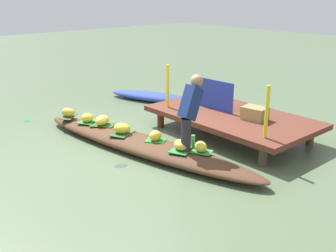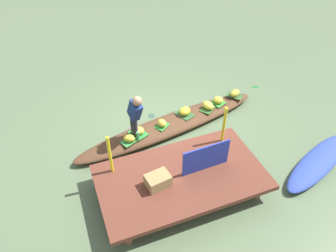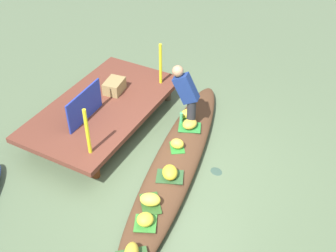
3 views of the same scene
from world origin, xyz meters
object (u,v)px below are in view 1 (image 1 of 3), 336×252
Objects in this scene: moored_boat at (152,97)px; banana_bunch_6 at (87,118)px; banana_bunch_5 at (155,136)px; vendor_boat at (141,144)px; market_banner at (213,94)px; banana_bunch_1 at (122,128)px; banana_bunch_4 at (68,112)px; banana_bunch_2 at (102,120)px; vendor_person at (190,109)px; banana_bunch_3 at (201,147)px; produce_crate at (255,113)px; water_bottle at (193,141)px; banana_bunch_0 at (182,145)px.

banana_bunch_6 reaches higher than moored_boat.
banana_bunch_5 and banana_bunch_6 have the same top height.
market_banner is at bearing 79.57° from vendor_boat.
moored_boat is at bearing 167.62° from market_banner.
banana_bunch_5 is at bearing 17.73° from banana_bunch_1.
banana_bunch_6 is at bearing 11.90° from banana_bunch_4.
vendor_boat is 1.08m from banana_bunch_2.
banana_bunch_1 is at bearing -174.24° from vendor_boat.
market_banner reaches higher than moored_boat.
banana_bunch_6 is at bearing -168.26° from banana_bunch_5.
vendor_person is at bearing 6.22° from vendor_boat.
produce_crate is (-0.13, 1.54, 0.22)m from banana_bunch_3.
produce_crate is at bearing 41.40° from banana_bunch_6.
banana_bunch_2 is at bearing -179.20° from banana_bunch_1.
vendor_boat is at bearing -118.20° from produce_crate.
banana_bunch_5 is 0.96× the size of banana_bunch_6.
banana_bunch_1 reaches higher than banana_bunch_3.
banana_bunch_5 is 0.91m from vendor_person.
vendor_person is at bearing 16.13° from banana_bunch_1.
vendor_boat is 2.06× the size of moored_boat.
banana_bunch_1 is (2.08, -2.39, 0.23)m from moored_boat.
banana_bunch_1 is 1.52m from vendor_person.
water_bottle reaches higher than banana_bunch_3.
banana_bunch_4 is (0.54, -2.64, 0.23)m from moored_boat.
moored_boat is 9.30× the size of banana_bunch_3.
produce_crate is at bearing 51.75° from vendor_boat.
moored_boat is at bearing 151.84° from banana_bunch_3.
banana_bunch_3 is 1.10× the size of banana_bunch_5.
moored_boat is 1.97× the size of vendor_person.
banana_bunch_6 is (-0.35, -0.12, -0.01)m from banana_bunch_2.
vendor_boat is at bearing -170.00° from banana_bunch_0.
vendor_person is (3.43, -2.00, 0.82)m from moored_boat.
produce_crate is at bearing 94.72° from banana_bunch_3.
vendor_boat is 15.96× the size of banana_bunch_1.
market_banner is (1.41, 2.07, 0.39)m from banana_bunch_6.
banana_bunch_1 is at bearing -125.39° from produce_crate.
market_banner reaches higher than banana_bunch_5.
banana_bunch_1 is at bearing -163.87° from vendor_person.
banana_bunch_0 reaches higher than moored_boat.
banana_bunch_1 is 1.42m from water_bottle.
banana_bunch_6 is (-2.53, -0.58, 0.00)m from banana_bunch_3.
vendor_boat is 1.44m from banana_bunch_6.
banana_bunch_0 is 0.93× the size of banana_bunch_2.
banana_bunch_2 is 1.02× the size of banana_bunch_4.
market_banner is (-1.12, 1.49, 0.39)m from banana_bunch_3.
banana_bunch_0 is 0.31m from banana_bunch_3.
banana_bunch_0 reaches higher than vendor_boat.
banana_bunch_1 is at bearing -162.27° from banana_bunch_5.
water_bottle reaches higher than banana_bunch_1.
vendor_boat is at bearing -92.49° from market_banner.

